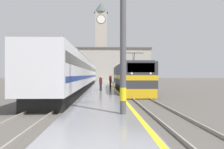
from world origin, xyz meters
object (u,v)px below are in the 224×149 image
locomotive_train (129,77)px  passenger_train (81,74)px  catenary_mast (125,20)px  clock_tower (101,39)px  person_on_platform (101,83)px  second_waiting_passenger (110,81)px

locomotive_train → passenger_train: (-6.58, 5.63, 0.49)m
catenary_mast → clock_tower: 73.78m
person_on_platform → second_waiting_passenger: 4.78m
person_on_platform → second_waiting_passenger: bearing=75.0°
second_waiting_passenger → passenger_train: bearing=140.1°
person_on_platform → second_waiting_passenger: (1.23, 4.62, 0.10)m
passenger_train → person_on_platform: 8.89m
clock_tower → locomotive_train: bearing=-85.8°
locomotive_train → clock_tower: size_ratio=0.61×
locomotive_train → person_on_platform: locomotive_train is taller
catenary_mast → clock_tower: clock_tower is taller
catenary_mast → second_waiting_passenger: catenary_mast is taller
locomotive_train → passenger_train: locomotive_train is taller
person_on_platform → second_waiting_passenger: size_ratio=0.91×
passenger_train → clock_tower: clock_tower is taller
catenary_mast → person_on_platform: bearing=95.0°
second_waiting_passenger → catenary_mast: bearing=-89.9°
catenary_mast → passenger_train: bearing=100.9°
locomotive_train → second_waiting_passenger: locomotive_train is taller
second_waiting_passenger → clock_tower: 55.64m
catenary_mast → second_waiting_passenger: (-0.04, 19.20, -3.32)m
locomotive_train → passenger_train: bearing=139.5°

